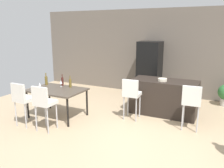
% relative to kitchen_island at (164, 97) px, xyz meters
% --- Properties ---
extents(ground_plane, '(10.00, 10.00, 0.00)m').
position_rel_kitchen_island_xyz_m(ground_plane, '(-0.32, -1.20, -0.46)').
color(ground_plane, tan).
extents(back_wall, '(10.00, 0.12, 2.90)m').
position_rel_kitchen_island_xyz_m(back_wall, '(-0.32, 1.90, 0.99)').
color(back_wall, '#665B51').
rests_on(back_wall, ground_plane).
extents(kitchen_island, '(1.72, 0.79, 0.92)m').
position_rel_kitchen_island_xyz_m(kitchen_island, '(0.00, 0.00, 0.00)').
color(kitchen_island, black).
rests_on(kitchen_island, ground_plane).
extents(bar_chair_left, '(0.42, 0.42, 1.05)m').
position_rel_kitchen_island_xyz_m(bar_chair_left, '(-0.63, -0.78, 0.24)').
color(bar_chair_left, silver).
rests_on(bar_chair_left, ground_plane).
extents(bar_chair_middle, '(0.43, 0.43, 1.05)m').
position_rel_kitchen_island_xyz_m(bar_chair_middle, '(0.80, -0.78, 0.24)').
color(bar_chair_middle, silver).
rests_on(bar_chair_middle, ground_plane).
extents(dining_table, '(1.39, 0.95, 0.74)m').
position_rel_kitchen_island_xyz_m(dining_table, '(-2.41, -1.45, 0.22)').
color(dining_table, '#4C4238').
rests_on(dining_table, ground_plane).
extents(dining_chair_near, '(0.41, 0.41, 1.05)m').
position_rel_kitchen_island_xyz_m(dining_chair_near, '(-2.73, -2.28, 0.24)').
color(dining_chair_near, silver).
rests_on(dining_chair_near, ground_plane).
extents(dining_chair_far, '(0.42, 0.42, 1.05)m').
position_rel_kitchen_island_xyz_m(dining_chair_far, '(-2.10, -2.28, 0.24)').
color(dining_chair_far, silver).
rests_on(dining_chair_far, ground_plane).
extents(wine_bottle_end, '(0.07, 0.07, 0.33)m').
position_rel_kitchen_island_xyz_m(wine_bottle_end, '(-2.98, -1.19, 0.40)').
color(wine_bottle_end, brown).
rests_on(wine_bottle_end, dining_table).
extents(wine_bottle_left, '(0.06, 0.06, 0.31)m').
position_rel_kitchen_island_xyz_m(wine_bottle_left, '(-2.54, -1.06, 0.40)').
color(wine_bottle_left, '#471E19').
rests_on(wine_bottle_left, dining_table).
extents(wine_bottle_near, '(0.07, 0.07, 0.31)m').
position_rel_kitchen_island_xyz_m(wine_bottle_near, '(-2.22, -1.13, 0.40)').
color(wine_bottle_near, brown).
rests_on(wine_bottle_near, dining_table).
extents(wine_glass_middle, '(0.07, 0.07, 0.17)m').
position_rel_kitchen_island_xyz_m(wine_glass_middle, '(-2.48, -1.19, 0.40)').
color(wine_glass_middle, silver).
rests_on(wine_glass_middle, dining_table).
extents(wine_glass_right, '(0.07, 0.07, 0.17)m').
position_rel_kitchen_island_xyz_m(wine_glass_right, '(-2.80, -1.64, 0.40)').
color(wine_glass_right, silver).
rests_on(wine_glass_right, dining_table).
extents(refrigerator, '(0.72, 0.68, 1.84)m').
position_rel_kitchen_island_xyz_m(refrigerator, '(-0.88, 1.46, 0.46)').
color(refrigerator, black).
rests_on(refrigerator, ground_plane).
extents(fruit_bowl, '(0.23, 0.23, 0.07)m').
position_rel_kitchen_island_xyz_m(fruit_bowl, '(-0.04, -0.11, 0.50)').
color(fruit_bowl, beige).
rests_on(fruit_bowl, kitchen_island).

